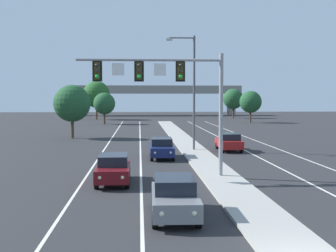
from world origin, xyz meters
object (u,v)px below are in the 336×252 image
(tree_far_left_c, at_px, (72,103))
(car_oncoming_darkred, at_px, (113,169))
(tree_far_left_b, at_px, (96,94))
(tree_far_left_a, at_px, (104,104))
(tree_far_right_c, at_px, (251,102))
(tree_far_right_b, at_px, (233,99))
(car_receding_red, at_px, (229,142))
(car_oncoming_grey, at_px, (174,197))
(street_lamp_median, at_px, (192,86))
(car_oncoming_navy, at_px, (162,148))
(overhead_signal_mast, at_px, (170,84))

(tree_far_left_c, bearing_deg, car_oncoming_darkred, -77.05)
(tree_far_left_b, height_order, tree_far_left_a, tree_far_left_b)
(tree_far_right_c, relative_size, tree_far_right_b, 0.90)
(car_receding_red, bearing_deg, car_oncoming_grey, -106.97)
(car_oncoming_darkred, distance_m, tree_far_left_c, 28.32)
(car_oncoming_darkred, bearing_deg, car_receding_red, 56.67)
(tree_far_left_a, height_order, tree_far_right_b, tree_far_right_b)
(street_lamp_median, height_order, tree_far_left_c, street_lamp_median)
(street_lamp_median, distance_m, car_oncoming_darkred, 16.34)
(car_oncoming_grey, xyz_separation_m, tree_far_left_c, (-9.15, 34.61, 3.23))
(tree_far_left_a, bearing_deg, street_lamp_median, -74.87)
(car_oncoming_navy, relative_size, car_receding_red, 1.00)
(car_oncoming_darkred, xyz_separation_m, tree_far_right_b, (22.61, 74.59, 3.49))
(overhead_signal_mast, distance_m, tree_far_left_a, 53.40)
(tree_far_right_b, bearing_deg, car_receding_red, -102.35)
(car_oncoming_darkred, distance_m, tree_far_left_b, 70.83)
(overhead_signal_mast, xyz_separation_m, car_oncoming_grey, (-0.39, -8.41, -4.71))
(car_oncoming_grey, xyz_separation_m, car_oncoming_darkred, (-2.85, 7.20, 0.00))
(street_lamp_median, distance_m, tree_far_right_b, 62.49)
(street_lamp_median, bearing_deg, overhead_signal_mast, -102.13)
(tree_far_right_b, distance_m, tree_far_left_c, 55.33)
(overhead_signal_mast, relative_size, car_oncoming_navy, 1.90)
(car_oncoming_grey, distance_m, car_oncoming_navy, 17.11)
(car_oncoming_navy, relative_size, tree_far_left_c, 0.72)
(street_lamp_median, relative_size, car_oncoming_grey, 2.22)
(tree_far_left_a, bearing_deg, car_oncoming_navy, -79.89)
(tree_far_right_c, xyz_separation_m, tree_far_left_b, (-29.69, 13.27, 1.46))
(tree_far_left_b, bearing_deg, overhead_signal_mast, -81.12)
(street_lamp_median, relative_size, car_oncoming_navy, 2.23)
(street_lamp_median, relative_size, tree_far_left_b, 1.23)
(car_oncoming_grey, xyz_separation_m, tree_far_left_a, (-7.51, 61.18, 2.80))
(tree_far_right_c, height_order, tree_far_left_c, tree_far_left_c)
(tree_far_left_a, bearing_deg, car_oncoming_grey, -83.00)
(tree_far_left_c, bearing_deg, tree_far_left_b, 91.68)
(overhead_signal_mast, relative_size, tree_far_left_c, 1.38)
(tree_far_left_c, bearing_deg, car_receding_red, -39.81)
(car_receding_red, relative_size, tree_far_left_b, 0.55)
(tree_far_right_c, bearing_deg, street_lamp_median, -110.63)
(street_lamp_median, bearing_deg, car_oncoming_grey, -98.47)
(overhead_signal_mast, bearing_deg, tree_far_left_a, 98.51)
(overhead_signal_mast, xyz_separation_m, car_receding_red, (6.18, 13.10, -4.71))
(car_receding_red, relative_size, tree_far_right_b, 0.68)
(overhead_signal_mast, bearing_deg, tree_far_right_b, 75.21)
(car_oncoming_darkred, relative_size, tree_far_left_b, 0.55)
(car_oncoming_darkred, bearing_deg, overhead_signal_mast, 20.57)
(overhead_signal_mast, height_order, car_oncoming_navy, overhead_signal_mast)
(tree_far_right_c, height_order, tree_far_right_b, tree_far_right_b)
(tree_far_right_c, bearing_deg, car_receding_red, -106.57)
(car_oncoming_grey, height_order, tree_far_left_a, tree_far_left_a)
(car_receding_red, bearing_deg, tree_far_left_c, 140.19)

